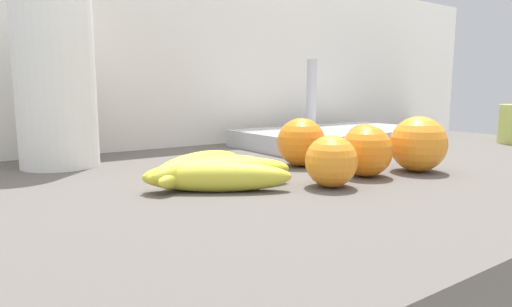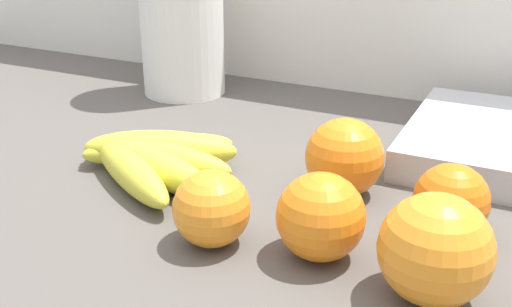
{
  "view_description": "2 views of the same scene",
  "coord_description": "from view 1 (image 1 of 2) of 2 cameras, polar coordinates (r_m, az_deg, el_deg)",
  "views": [
    {
      "loc": [
        -0.39,
        -0.5,
        1.03
      ],
      "look_at": [
        -0.07,
        -0.04,
        0.94
      ],
      "focal_mm": 30.4,
      "sensor_mm": 36.0,
      "label": 1
    },
    {
      "loc": [
        0.23,
        -0.51,
        1.18
      ],
      "look_at": [
        -0.0,
        -0.02,
        0.95
      ],
      "focal_mm": 43.31,
      "sensor_mm": 36.0,
      "label": 2
    }
  ],
  "objects": [
    {
      "name": "banana_bunch",
      "position": [
        0.56,
        -6.2,
        -2.4
      ],
      "size": [
        0.2,
        0.19,
        0.04
      ],
      "color": "gold",
      "rests_on": "counter"
    },
    {
      "name": "sink_basin",
      "position": [
        1.0,
        10.44,
        2.32
      ],
      "size": [
        0.43,
        0.25,
        0.19
      ],
      "color": "#B7BABF",
      "rests_on": "counter"
    },
    {
      "name": "orange_back_left",
      "position": [
        0.7,
        20.58,
        1.16
      ],
      "size": [
        0.08,
        0.08,
        0.08
      ],
      "primitive_type": "sphere",
      "color": "orange",
      "rests_on": "counter"
    },
    {
      "name": "wall_back",
      "position": [
        1.04,
        -10.81,
        -12.89
      ],
      "size": [
        2.08,
        0.06,
        1.3
      ],
      "primitive_type": "cube",
      "color": "silver",
      "rests_on": "ground"
    },
    {
      "name": "orange_right",
      "position": [
        0.76,
        14.02,
        1.29
      ],
      "size": [
        0.07,
        0.07,
        0.07
      ],
      "primitive_type": "sphere",
      "color": "orange",
      "rests_on": "counter"
    },
    {
      "name": "orange_far_right",
      "position": [
        0.64,
        14.32,
        0.31
      ],
      "size": [
        0.07,
        0.07,
        0.07
      ],
      "primitive_type": "sphere",
      "color": "orange",
      "rests_on": "counter"
    },
    {
      "name": "orange_front",
      "position": [
        0.56,
        9.79,
        -1.03
      ],
      "size": [
        0.07,
        0.07,
        0.07
      ],
      "primitive_type": "sphere",
      "color": "orange",
      "rests_on": "counter"
    },
    {
      "name": "orange_back_right",
      "position": [
        0.71,
        5.96,
        1.49
      ],
      "size": [
        0.08,
        0.08,
        0.08
      ],
      "primitive_type": "sphere",
      "color": "orange",
      "rests_on": "counter"
    },
    {
      "name": "paper_towel_roll",
      "position": [
        0.76,
        -24.89,
        9.08
      ],
      "size": [
        0.12,
        0.12,
        0.31
      ],
      "color": "white",
      "rests_on": "counter"
    }
  ]
}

